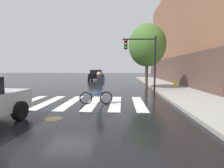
# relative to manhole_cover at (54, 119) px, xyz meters

# --- Properties ---
(ground_plane) EXTENTS (120.00, 120.00, 0.00)m
(ground_plane) POSITION_rel_manhole_cover_xyz_m (-0.36, 3.00, -0.00)
(ground_plane) COLOR black
(crosswalk_stripes) EXTENTS (9.19, 3.93, 0.01)m
(crosswalk_stripes) POSITION_rel_manhole_cover_xyz_m (-0.90, 3.00, 0.00)
(crosswalk_stripes) COLOR silver
(crosswalk_stripes) RESTS_ON ground
(manhole_cover) EXTENTS (0.64, 0.64, 0.01)m
(manhole_cover) POSITION_rel_manhole_cover_xyz_m (0.00, 0.00, 0.00)
(manhole_cover) COLOR #473D1E
(manhole_cover) RESTS_ON ground
(sedan_mid) EXTENTS (2.39, 4.83, 1.64)m
(sedan_mid) POSITION_rel_manhole_cover_xyz_m (-1.53, 20.37, 0.84)
(sedan_mid) COLOR black
(sedan_mid) RESTS_ON ground
(cyclist) EXTENTS (1.70, 0.39, 1.69)m
(cyclist) POSITION_rel_manhole_cover_xyz_m (1.30, 2.65, 0.84)
(cyclist) COLOR black
(cyclist) RESTS_ON ground
(traffic_light_near) EXTENTS (2.47, 0.28, 4.20)m
(traffic_light_near) POSITION_rel_manhole_cover_xyz_m (4.09, 6.79, 2.86)
(traffic_light_near) COLOR black
(traffic_light_near) RESTS_ON ground
(fire_hydrant) EXTENTS (0.33, 0.22, 0.78)m
(fire_hydrant) POSITION_rel_manhole_cover_xyz_m (7.31, 9.76, 0.53)
(fire_hydrant) COLOR gold
(fire_hydrant) RESTS_ON sidewalk
(street_tree_near) EXTENTS (3.22, 3.22, 5.73)m
(street_tree_near) POSITION_rel_manhole_cover_xyz_m (4.67, 9.23, 3.87)
(street_tree_near) COLOR #4C3823
(street_tree_near) RESTS_ON ground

